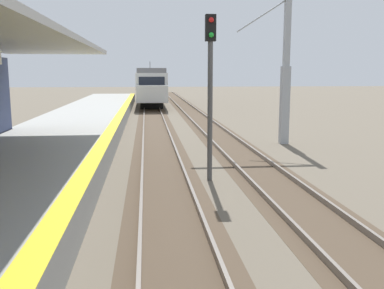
% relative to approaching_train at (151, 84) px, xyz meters
% --- Properties ---
extents(station_platform, '(5.00, 80.00, 0.91)m').
position_rel_approaching_train_xyz_m(station_platform, '(-4.40, -33.89, -1.73)').
color(station_platform, '#999993').
rests_on(station_platform, ground).
extents(track_pair_nearest_platform, '(2.34, 120.00, 0.16)m').
position_rel_approaching_train_xyz_m(track_pair_nearest_platform, '(-0.00, -29.89, -2.13)').
color(track_pair_nearest_platform, '#4C3D2D').
rests_on(track_pair_nearest_platform, ground).
extents(track_pair_middle, '(2.34, 120.00, 0.16)m').
position_rel_approaching_train_xyz_m(track_pair_middle, '(3.40, -29.89, -2.13)').
color(track_pair_middle, '#4C3D2D').
rests_on(track_pair_middle, ground).
extents(approaching_train, '(2.93, 19.60, 4.76)m').
position_rel_approaching_train_xyz_m(approaching_train, '(0.00, 0.00, 0.00)').
color(approaching_train, silver).
rests_on(approaching_train, ground).
extents(rail_signal_post, '(0.32, 0.34, 5.20)m').
position_rel_approaching_train_xyz_m(rail_signal_post, '(1.45, -34.56, 1.02)').
color(rail_signal_post, '#4C4C4C').
rests_on(rail_signal_post, ground).
extents(catenary_pylon_far_side, '(5.00, 0.40, 7.50)m').
position_rel_approaching_train_xyz_m(catenary_pylon_far_side, '(5.84, -27.63, 1.43)').
color(catenary_pylon_far_side, '#9EA3A8').
rests_on(catenary_pylon_far_side, ground).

